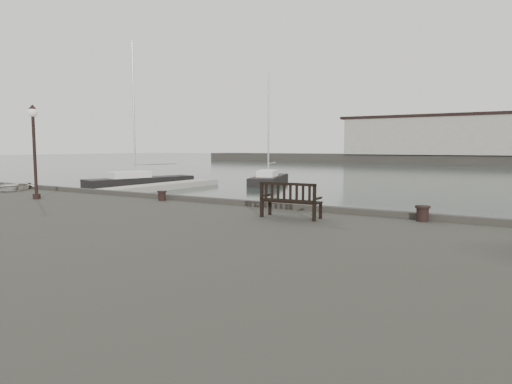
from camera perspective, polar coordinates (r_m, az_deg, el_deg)
ground at (r=15.88m, az=3.57°, el=-7.57°), size 400.00×400.00×0.00m
pontoon at (r=36.24m, az=-17.37°, el=0.04°), size 2.00×24.00×0.50m
breakwater at (r=106.31m, az=25.34°, el=5.46°), size 140.00×9.50×12.20m
bench at (r=13.33m, az=4.33°, el=-1.88°), size 1.79×0.69×1.01m
bollard_left at (r=17.99m, az=-11.67°, el=-0.46°), size 0.45×0.45×0.38m
bollard_right at (r=13.54m, az=20.09°, el=-2.54°), size 0.55×0.55×0.44m
lamp_post at (r=20.10m, az=-26.01°, el=6.01°), size 0.37×0.37×3.73m
dinghy at (r=24.61m, az=-28.15°, el=0.71°), size 2.58×2.80×0.47m
yacht_b at (r=44.06m, az=-14.21°, el=1.07°), size 5.12×10.69×13.77m
yacht_d at (r=44.98m, az=1.66°, el=1.31°), size 5.16×9.27×11.38m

